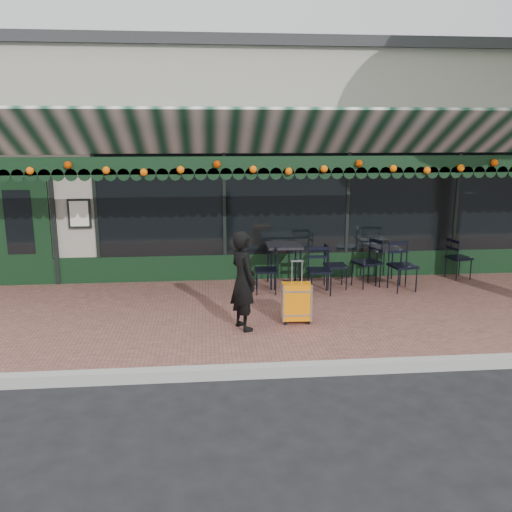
{
  "coord_description": "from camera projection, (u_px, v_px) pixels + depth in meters",
  "views": [
    {
      "loc": [
        -1.36,
        -6.3,
        2.99
      ],
      "look_at": [
        -0.62,
        1.6,
        1.16
      ],
      "focal_mm": 38.0,
      "sensor_mm": 36.0,
      "label": 1
    }
  ],
  "objects": [
    {
      "name": "ground",
      "position": [
        316.0,
        371.0,
        6.91
      ],
      "size": [
        80.0,
        80.0,
        0.0
      ],
      "primitive_type": "plane",
      "color": "black",
      "rests_on": "ground"
    },
    {
      "name": "sidewalk",
      "position": [
        291.0,
        314.0,
        8.83
      ],
      "size": [
        18.0,
        4.0,
        0.15
      ],
      "primitive_type": "cube",
      "color": "brown",
      "rests_on": "ground"
    },
    {
      "name": "curb",
      "position": [
        317.0,
        369.0,
        6.82
      ],
      "size": [
        18.0,
        0.16,
        0.15
      ],
      "primitive_type": "cube",
      "color": "#9E9E99",
      "rests_on": "ground"
    },
    {
      "name": "restaurant_building",
      "position": [
        257.0,
        160.0,
        14.0
      ],
      "size": [
        12.0,
        9.6,
        4.5
      ],
      "color": "#9E9789",
      "rests_on": "ground"
    },
    {
      "name": "woman",
      "position": [
        243.0,
        281.0,
        7.84
      ],
      "size": [
        0.54,
        0.63,
        1.46
      ],
      "primitive_type": "imported",
      "rotation": [
        0.0,
        0.0,
        2.0
      ],
      "color": "black",
      "rests_on": "sidewalk"
    },
    {
      "name": "suitcase",
      "position": [
        296.0,
        302.0,
        8.17
      ],
      "size": [
        0.43,
        0.25,
        0.97
      ],
      "rotation": [
        0.0,
        0.0,
        -0.04
      ],
      "color": "orange",
      "rests_on": "sidewalk"
    },
    {
      "name": "cafe_table_a",
      "position": [
        385.0,
        251.0,
        10.31
      ],
      "size": [
        0.56,
        0.56,
        0.69
      ],
      "color": "black",
      "rests_on": "sidewalk"
    },
    {
      "name": "cafe_table_b",
      "position": [
        284.0,
        249.0,
        10.07
      ],
      "size": [
        0.64,
        0.64,
        0.79
      ],
      "color": "black",
      "rests_on": "sidewalk"
    },
    {
      "name": "chair_a_left",
      "position": [
        367.0,
        263.0,
        10.08
      ],
      "size": [
        0.57,
        0.57,
        0.9
      ],
      "primitive_type": null,
      "rotation": [
        0.0,
        0.0,
        -1.25
      ],
      "color": "black",
      "rests_on": "sidewalk"
    },
    {
      "name": "chair_a_right",
      "position": [
        459.0,
        258.0,
        10.65
      ],
      "size": [
        0.49,
        0.49,
        0.81
      ],
      "primitive_type": null,
      "rotation": [
        0.0,
        0.0,
        1.81
      ],
      "color": "black",
      "rests_on": "sidewalk"
    },
    {
      "name": "chair_a_front",
      "position": [
        403.0,
        266.0,
        9.83
      ],
      "size": [
        0.52,
        0.52,
        0.9
      ],
      "primitive_type": null,
      "rotation": [
        0.0,
        0.0,
        0.17
      ],
      "color": "black",
      "rests_on": "sidewalk"
    },
    {
      "name": "chair_b_left",
      "position": [
        266.0,
        271.0,
        9.7
      ],
      "size": [
        0.44,
        0.44,
        0.82
      ],
      "primitive_type": null,
      "rotation": [
        0.0,
        0.0,
        -1.64
      ],
      "color": "black",
      "rests_on": "sidewalk"
    },
    {
      "name": "chair_b_right",
      "position": [
        336.0,
        266.0,
        9.99
      ],
      "size": [
        0.42,
        0.42,
        0.83
      ],
      "primitive_type": null,
      "rotation": [
        0.0,
        0.0,
        1.56
      ],
      "color": "black",
      "rests_on": "sidewalk"
    },
    {
      "name": "chair_b_front",
      "position": [
        320.0,
        271.0,
        9.62
      ],
      "size": [
        0.43,
        0.43,
        0.84
      ],
      "primitive_type": null,
      "rotation": [
        0.0,
        0.0,
        -0.02
      ],
      "color": "black",
      "rests_on": "sidewalk"
    }
  ]
}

